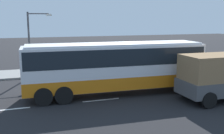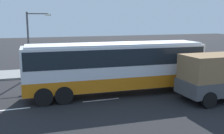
{
  "view_description": "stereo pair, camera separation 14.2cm",
  "coord_description": "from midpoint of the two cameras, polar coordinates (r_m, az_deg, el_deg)",
  "views": [
    {
      "loc": [
        -6.92,
        -17.41,
        5.07
      ],
      "look_at": [
        -1.3,
        -1.1,
        1.94
      ],
      "focal_mm": 42.47,
      "sensor_mm": 36.0,
      "label": 1
    },
    {
      "loc": [
        -7.05,
        -17.36,
        5.07
      ],
      "look_at": [
        -1.3,
        -1.1,
        1.94
      ],
      "focal_mm": 42.47,
      "sensor_mm": 36.0,
      "label": 2
    }
  ],
  "objects": [
    {
      "name": "ground_plane",
      "position": [
        19.41,
        2.8,
        -4.87
      ],
      "size": [
        120.0,
        120.0,
        0.0
      ],
      "primitive_type": "plane",
      "color": "black"
    },
    {
      "name": "coach_bus",
      "position": [
        17.79,
        1.05,
        0.89
      ],
      "size": [
        12.2,
        3.15,
        3.49
      ],
      "rotation": [
        0.0,
        0.0,
        -0.05
      ],
      "color": "orange",
      "rests_on": "ground_plane"
    },
    {
      "name": "lane_centreline",
      "position": [
        16.45,
        -10.07,
        -7.81
      ],
      "size": [
        30.58,
        0.16,
        0.01
      ],
      "color": "white",
      "rests_on": "ground_plane"
    },
    {
      "name": "pedestrian_near_curb",
      "position": [
        24.57,
        -11.21,
        0.59
      ],
      "size": [
        0.32,
        0.32,
        1.52
      ],
      "rotation": [
        0.0,
        0.0,
        1.82
      ],
      "color": "brown",
      "rests_on": "sidewalk_curb"
    },
    {
      "name": "car_red_compact",
      "position": [
        26.51,
        19.73,
        0.27
      ],
      "size": [
        4.6,
        2.38,
        1.36
      ],
      "rotation": [
        0.0,
        0.0,
        -0.12
      ],
      "color": "#B21919",
      "rests_on": "ground_plane"
    },
    {
      "name": "street_lamp",
      "position": [
        24.18,
        -16.63,
        6.0
      ],
      "size": [
        2.1,
        0.24,
        5.53
      ],
      "color": "#47474C",
      "rests_on": "sidewalk_curb"
    },
    {
      "name": "sidewalk_curb",
      "position": [
        26.82,
        -3.56,
        -0.47
      ],
      "size": [
        80.0,
        4.0,
        0.15
      ],
      "primitive_type": "cube",
      "color": "gray",
      "rests_on": "ground_plane"
    }
  ]
}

